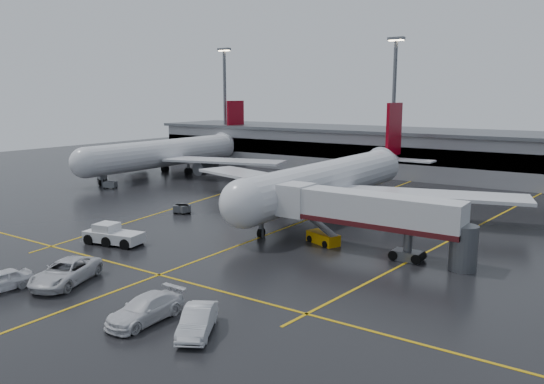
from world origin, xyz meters
The scene contains 22 objects.
ground centered at (0.00, 0.00, 0.00)m, with size 220.00×220.00×0.00m, color black.
apron_line_centre centered at (0.00, 0.00, 0.01)m, with size 0.25×90.00×0.02m, color gold.
apron_line_stop centered at (0.00, -22.00, 0.01)m, with size 60.00×0.25×0.02m, color gold.
apron_line_left centered at (-20.00, 10.00, 0.01)m, with size 0.25×70.00×0.02m, color gold.
apron_line_right centered at (18.00, 10.00, 0.01)m, with size 0.25×70.00×0.02m, color gold.
terminal centered at (0.00, 47.93, 4.32)m, with size 122.00×19.00×8.60m.
light_mast_left centered at (-45.00, 42.00, 14.47)m, with size 3.00×1.20×25.45m.
light_mast_mid centered at (-5.00, 42.00, 14.47)m, with size 3.00×1.20×25.45m.
main_airliner centered at (0.00, 9.70, 4.21)m, with size 48.80×45.60×14.10m.
second_airliner centered at (-42.00, 21.70, 4.21)m, with size 48.80×45.60×14.10m.
jet_bridge centered at (11.87, -6.00, 3.93)m, with size 19.90×3.40×6.05m.
pushback_tractor centered at (-11.08, -17.86, 0.88)m, with size 6.53×3.74×2.20m.
belt_loader centered at (6.79, -5.47, 0.59)m, with size 4.07×2.85×2.38m.
service_van_a centered at (-4.71, -27.75, 0.95)m, with size 3.17×6.87×1.91m, color silver.
service_van_b centered at (6.20, -29.17, 0.87)m, with size 2.43×5.97×1.73m, color silver.
service_van_c centered at (10.41, -28.60, 0.85)m, with size 1.80×5.18×1.71m, color silver.
service_van_d centered at (-7.42, -31.75, 0.83)m, with size 1.96×4.87×1.66m, color white.
baggage_cart_a centered at (-15.35, -3.13, 0.63)m, with size 2.23×1.69×1.12m.
baggage_cart_b centered at (-15.44, -3.23, 0.63)m, with size 2.39×2.18×1.12m.
baggage_cart_c centered at (-10.87, 5.83, 0.63)m, with size 2.30×1.85×1.12m.
baggage_cart_d centered at (-46.92, 8.93, 0.63)m, with size 2.34×1.96×1.12m.
baggage_cart_e centered at (-38.43, 3.93, 0.63)m, with size 2.36×2.01×1.12m.
Camera 1 is at (32.49, -52.40, 15.09)m, focal length 35.16 mm.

